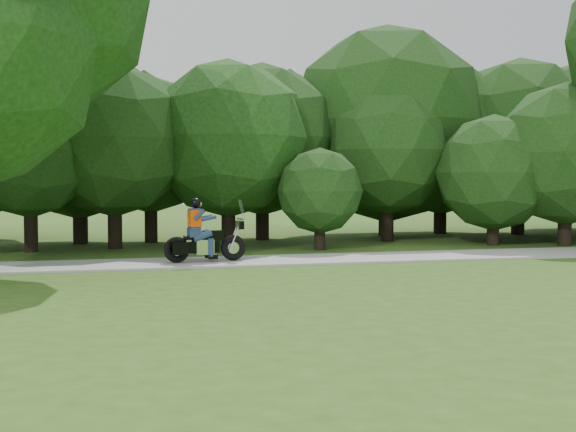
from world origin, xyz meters
name	(u,v)px	position (x,y,z in m)	size (l,w,h in m)	color
ground	(566,311)	(0.00, 0.00, 0.00)	(100.00, 100.00, 0.00)	#325518
walkway	(386,257)	(0.00, 8.00, 0.03)	(60.00, 2.20, 0.06)	#A4A49F
tree_line	(329,138)	(0.41, 14.63, 3.63)	(38.80, 12.24, 7.91)	black
touring_motorcycle	(200,239)	(-5.05, 7.87, 0.65)	(2.13, 0.75, 1.62)	black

